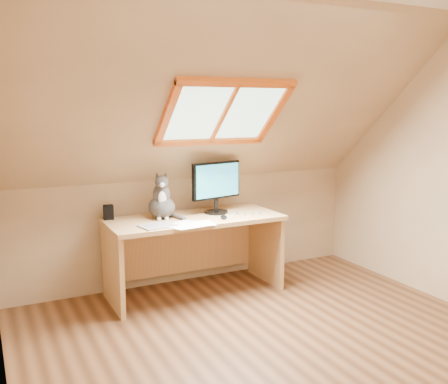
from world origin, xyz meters
TOP-DOWN VIEW (x-y plane):
  - ground at (0.00, 0.00)m, footprint 3.50×3.50m
  - room_shell at (0.00, -0.09)m, footprint 3.52×3.52m
  - desk at (-0.12, 1.45)m, footprint 1.54×0.68m
  - monitor at (0.12, 1.44)m, footprint 0.51×0.22m
  - cat at (-0.40, 1.46)m, footprint 0.29×0.32m
  - desk_speaker at (-0.82, 1.63)m, footprint 0.10×0.10m
  - graphics_tablet at (-0.53, 1.19)m, footprint 0.31×0.25m
  - mouse at (0.08, 1.19)m, footprint 0.08×0.11m
  - papers at (-0.24, 1.12)m, footprint 0.35×0.30m
  - cables at (0.28, 1.26)m, footprint 0.51×0.26m

SIDE VIEW (x-z plane):
  - ground at x=0.00m, z-range 0.00..0.00m
  - desk at x=-0.12m, z-range 0.13..0.84m
  - papers at x=-0.24m, z-range 0.70..0.71m
  - cables at x=0.28m, z-range 0.70..0.71m
  - graphics_tablet at x=-0.53m, z-range 0.70..0.72m
  - mouse at x=0.08m, z-range 0.70..0.74m
  - desk_speaker at x=-0.82m, z-range 0.70..0.83m
  - cat at x=-0.40m, z-range 0.64..1.06m
  - monitor at x=0.12m, z-range 0.74..1.21m
  - room_shell at x=0.00m, z-range 0.23..2.64m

